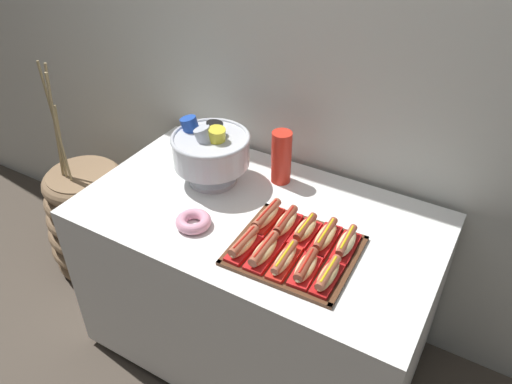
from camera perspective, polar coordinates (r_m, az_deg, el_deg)
name	(u,v)px	position (r m, az deg, el deg)	size (l,w,h in m)	color
ground_plane	(257,344)	(2.43, 0.15, -16.95)	(10.00, 10.00, 0.00)	#4C4238
back_wall	(318,39)	(1.98, 7.13, 16.86)	(6.00, 0.10, 2.60)	beige
buffet_table	(257,283)	(2.12, 0.17, -10.28)	(1.35, 0.77, 0.78)	white
floor_vase	(93,221)	(2.76, -18.09, -3.12)	(0.47, 0.47, 1.16)	#896B4C
serving_tray	(295,251)	(1.71, 4.43, -6.71)	(0.42, 0.37, 0.01)	#56331E
hot_dog_0	(244,244)	(1.68, -1.37, -5.97)	(0.06, 0.17, 0.06)	red
hot_dog_1	(264,252)	(1.66, 0.91, -6.82)	(0.07, 0.17, 0.06)	red
hot_dog_2	(284,260)	(1.63, 3.26, -7.73)	(0.06, 0.18, 0.06)	red
hot_dog_3	(306,268)	(1.61, 5.69, -8.56)	(0.08, 0.17, 0.06)	red
hot_dog_4	(328,276)	(1.60, 8.18, -9.41)	(0.06, 0.17, 0.06)	#B21414
hot_dog_5	(267,217)	(1.79, 1.22, -2.85)	(0.06, 0.17, 0.06)	red
hot_dog_6	(286,223)	(1.77, 3.38, -3.59)	(0.07, 0.17, 0.06)	red
hot_dog_7	(305,230)	(1.75, 5.61, -4.35)	(0.07, 0.15, 0.06)	red
hot_dog_8	(325,237)	(1.73, 7.89, -5.12)	(0.07, 0.18, 0.06)	#B21414
hot_dog_9	(346,244)	(1.71, 10.23, -5.83)	(0.07, 0.16, 0.06)	#B21414
punch_bowl	(211,149)	(1.97, -5.20, 4.85)	(0.31, 0.31, 0.26)	silver
cup_stack	(281,157)	(1.98, 2.90, 3.98)	(0.08, 0.08, 0.22)	red
donut	(193,221)	(1.81, -7.15, -3.35)	(0.13, 0.13, 0.04)	pink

